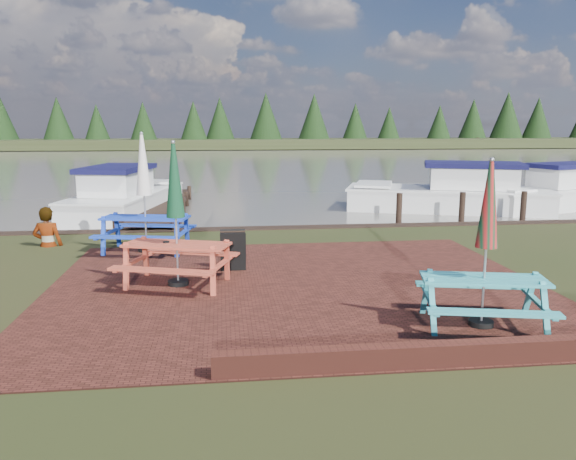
{
  "coord_description": "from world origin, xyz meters",
  "views": [
    {
      "loc": [
        -1.33,
        -8.83,
        2.93
      ],
      "look_at": [
        -0.12,
        1.38,
        1.0
      ],
      "focal_mm": 35.0,
      "sensor_mm": 36.0,
      "label": 1
    }
  ],
  "objects_px": {
    "picnic_table_red": "(177,237)",
    "boat_far": "(553,194)",
    "picnic_table_blue": "(145,211)",
    "boat_jetty": "(125,199)",
    "boat_near": "(452,195)",
    "jetty": "(161,205)",
    "person": "(45,207)",
    "chalkboard": "(233,250)",
    "picnic_table_teal": "(485,270)"
  },
  "relations": [
    {
      "from": "picnic_table_red",
      "to": "boat_far",
      "type": "distance_m",
      "value": 16.21
    },
    {
      "from": "picnic_table_blue",
      "to": "boat_jetty",
      "type": "height_order",
      "value": "picnic_table_blue"
    },
    {
      "from": "boat_near",
      "to": "boat_far",
      "type": "bearing_deg",
      "value": -70.97
    },
    {
      "from": "picnic_table_red",
      "to": "boat_near",
      "type": "xyz_separation_m",
      "value": [
        9.23,
        9.43,
        -0.53
      ]
    },
    {
      "from": "jetty",
      "to": "person",
      "type": "relative_size",
      "value": 4.71
    },
    {
      "from": "boat_jetty",
      "to": "boat_far",
      "type": "distance_m",
      "value": 15.72
    },
    {
      "from": "boat_near",
      "to": "boat_far",
      "type": "xyz_separation_m",
      "value": [
        3.95,
        -0.01,
        -0.03
      ]
    },
    {
      "from": "picnic_table_blue",
      "to": "chalkboard",
      "type": "relative_size",
      "value": 3.33
    },
    {
      "from": "boat_far",
      "to": "boat_near",
      "type": "bearing_deg",
      "value": 71.71
    },
    {
      "from": "picnic_table_red",
      "to": "boat_jetty",
      "type": "height_order",
      "value": "picnic_table_red"
    },
    {
      "from": "boat_near",
      "to": "boat_far",
      "type": "height_order",
      "value": "boat_near"
    },
    {
      "from": "picnic_table_red",
      "to": "person",
      "type": "distance_m",
      "value": 5.16
    },
    {
      "from": "jetty",
      "to": "picnic_table_blue",
      "type": "bearing_deg",
      "value": -86.81
    },
    {
      "from": "jetty",
      "to": "person",
      "type": "bearing_deg",
      "value": -109.05
    },
    {
      "from": "picnic_table_blue",
      "to": "jetty",
      "type": "xyz_separation_m",
      "value": [
        -0.39,
        6.98,
        -0.85
      ]
    },
    {
      "from": "chalkboard",
      "to": "boat_far",
      "type": "xyz_separation_m",
      "value": [
        12.15,
        8.46,
        -0.07
      ]
    },
    {
      "from": "boat_near",
      "to": "picnic_table_blue",
      "type": "bearing_deg",
      "value": 141.72
    },
    {
      "from": "boat_near",
      "to": "person",
      "type": "xyz_separation_m",
      "value": [
        -12.66,
        -5.58,
        0.58
      ]
    },
    {
      "from": "boat_jetty",
      "to": "picnic_table_blue",
      "type": "bearing_deg",
      "value": -65.97
    },
    {
      "from": "picnic_table_red",
      "to": "jetty",
      "type": "xyz_separation_m",
      "value": [
        -1.33,
        9.92,
        -0.81
      ]
    },
    {
      "from": "picnic_table_teal",
      "to": "chalkboard",
      "type": "height_order",
      "value": "picnic_table_teal"
    },
    {
      "from": "chalkboard",
      "to": "boat_jetty",
      "type": "height_order",
      "value": "boat_jetty"
    },
    {
      "from": "picnic_table_red",
      "to": "jetty",
      "type": "distance_m",
      "value": 10.04
    },
    {
      "from": "boat_jetty",
      "to": "boat_near",
      "type": "distance_m",
      "value": 11.78
    },
    {
      "from": "picnic_table_blue",
      "to": "chalkboard",
      "type": "height_order",
      "value": "picnic_table_blue"
    },
    {
      "from": "boat_jetty",
      "to": "picnic_table_red",
      "type": "bearing_deg",
      "value": -64.54
    },
    {
      "from": "boat_far",
      "to": "person",
      "type": "xyz_separation_m",
      "value": [
        -16.61,
        -5.56,
        0.6
      ]
    },
    {
      "from": "boat_far",
      "to": "person",
      "type": "height_order",
      "value": "person"
    },
    {
      "from": "jetty",
      "to": "boat_jetty",
      "type": "height_order",
      "value": "boat_jetty"
    },
    {
      "from": "picnic_table_teal",
      "to": "picnic_table_blue",
      "type": "bearing_deg",
      "value": 147.41
    },
    {
      "from": "picnic_table_teal",
      "to": "person",
      "type": "height_order",
      "value": "picnic_table_teal"
    },
    {
      "from": "jetty",
      "to": "boat_near",
      "type": "height_order",
      "value": "boat_near"
    },
    {
      "from": "picnic_table_blue",
      "to": "picnic_table_red",
      "type": "bearing_deg",
      "value": -60.38
    },
    {
      "from": "picnic_table_red",
      "to": "picnic_table_blue",
      "type": "height_order",
      "value": "picnic_table_blue"
    },
    {
      "from": "picnic_table_red",
      "to": "jetty",
      "type": "height_order",
      "value": "picnic_table_red"
    },
    {
      "from": "picnic_table_red",
      "to": "person",
      "type": "relative_size",
      "value": 1.36
    },
    {
      "from": "picnic_table_teal",
      "to": "jetty",
      "type": "xyz_separation_m",
      "value": [
        -5.92,
        12.63,
        -0.75
      ]
    },
    {
      "from": "picnic_table_red",
      "to": "boat_near",
      "type": "bearing_deg",
      "value": 63.86
    },
    {
      "from": "chalkboard",
      "to": "boat_jetty",
      "type": "bearing_deg",
      "value": 112.82
    },
    {
      "from": "chalkboard",
      "to": "person",
      "type": "relative_size",
      "value": 0.43
    },
    {
      "from": "boat_jetty",
      "to": "person",
      "type": "relative_size",
      "value": 3.62
    },
    {
      "from": "picnic_table_teal",
      "to": "boat_jetty",
      "type": "height_order",
      "value": "picnic_table_teal"
    },
    {
      "from": "picnic_table_blue",
      "to": "person",
      "type": "bearing_deg",
      "value": 171.83
    },
    {
      "from": "jetty",
      "to": "boat_far",
      "type": "height_order",
      "value": "boat_far"
    },
    {
      "from": "picnic_table_teal",
      "to": "picnic_table_red",
      "type": "distance_m",
      "value": 5.33
    },
    {
      "from": "picnic_table_blue",
      "to": "jetty",
      "type": "bearing_deg",
      "value": 105.12
    },
    {
      "from": "picnic_table_red",
      "to": "boat_far",
      "type": "bearing_deg",
      "value": 53.8
    },
    {
      "from": "boat_jetty",
      "to": "boat_far",
      "type": "height_order",
      "value": "boat_jetty"
    },
    {
      "from": "person",
      "to": "picnic_table_blue",
      "type": "bearing_deg",
      "value": 161.41
    },
    {
      "from": "picnic_table_red",
      "to": "boat_jetty",
      "type": "distance_m",
      "value": 10.18
    }
  ]
}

